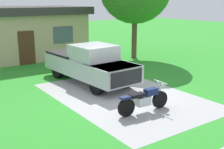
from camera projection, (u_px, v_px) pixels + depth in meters
ground_plane at (124, 96)px, 12.33m from camera, size 80.00×80.00×0.00m
driveway_pad at (124, 96)px, 12.33m from camera, size 5.08×7.61×0.01m
motorcycle at (144, 100)px, 10.48m from camera, size 2.21×0.70×1.09m
pickup_truck at (88, 63)px, 14.23m from camera, size 2.34×5.73×1.90m
neighbor_house at (14, 32)px, 19.93m from camera, size 9.60×5.60×3.50m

